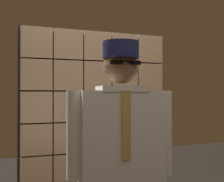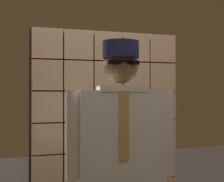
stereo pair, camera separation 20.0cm
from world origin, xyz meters
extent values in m
cube|color=#E0B78C|center=(-0.56, 1.48, 0.70)|extent=(0.27, 0.08, 0.27)
cube|color=#E0B78C|center=(-0.28, 1.48, 0.70)|extent=(0.27, 0.08, 0.27)
cube|color=#E0B78C|center=(0.00, 1.48, 0.70)|extent=(0.27, 0.08, 0.27)
cube|color=#E0B78C|center=(0.28, 1.48, 0.70)|extent=(0.27, 0.08, 0.27)
cube|color=#E0B78C|center=(0.56, 1.48, 0.70)|extent=(0.27, 0.08, 0.27)
cube|color=#E0B78C|center=(-0.56, 1.48, 0.98)|extent=(0.27, 0.08, 0.27)
cube|color=#E0B78C|center=(-0.28, 1.48, 0.98)|extent=(0.27, 0.08, 0.27)
cube|color=#E0B78C|center=(0.00, 1.48, 0.98)|extent=(0.27, 0.08, 0.27)
cube|color=#E0B78C|center=(0.28, 1.48, 0.98)|extent=(0.27, 0.08, 0.27)
cube|color=#E0B78C|center=(0.56, 1.48, 0.98)|extent=(0.27, 0.08, 0.27)
cube|color=#E0B78C|center=(-0.56, 1.48, 1.26)|extent=(0.27, 0.08, 0.27)
cube|color=#E0B78C|center=(-0.28, 1.48, 1.26)|extent=(0.27, 0.08, 0.27)
cube|color=#E0B78C|center=(0.00, 1.48, 1.26)|extent=(0.27, 0.08, 0.27)
cube|color=#E0B78C|center=(0.28, 1.48, 1.26)|extent=(0.27, 0.08, 0.27)
cube|color=#E0B78C|center=(0.56, 1.48, 1.26)|extent=(0.27, 0.08, 0.27)
cube|color=#E0B78C|center=(-0.56, 1.48, 1.55)|extent=(0.27, 0.08, 0.27)
cube|color=#E0B78C|center=(-0.28, 1.48, 1.55)|extent=(0.27, 0.08, 0.27)
cube|color=#E0B78C|center=(0.00, 1.48, 1.55)|extent=(0.27, 0.08, 0.27)
cube|color=#E0B78C|center=(0.28, 1.48, 1.55)|extent=(0.27, 0.08, 0.27)
cube|color=#E0B78C|center=(0.56, 1.48, 1.55)|extent=(0.27, 0.08, 0.27)
cube|color=#E0B78C|center=(-0.56, 1.48, 1.83)|extent=(0.27, 0.08, 0.27)
cube|color=#E0B78C|center=(-0.28, 1.48, 1.83)|extent=(0.27, 0.08, 0.27)
cube|color=#E0B78C|center=(0.00, 1.48, 1.83)|extent=(0.27, 0.08, 0.27)
cube|color=#E0B78C|center=(0.28, 1.48, 1.83)|extent=(0.27, 0.08, 0.27)
cube|color=#E0B78C|center=(0.56, 1.48, 1.83)|extent=(0.27, 0.08, 0.27)
cube|color=#38332D|center=(0.00, 1.54, 0.98)|extent=(1.44, 0.02, 2.00)
cube|color=silver|center=(-0.24, 0.42, 1.11)|extent=(0.54, 0.30, 0.58)
cube|color=tan|center=(-0.26, 0.31, 1.20)|extent=(0.06, 0.02, 0.41)
cube|color=silver|center=(-0.24, 0.42, 1.41)|extent=(0.32, 0.28, 0.04)
sphere|color=#846047|center=(-0.24, 0.42, 1.55)|extent=(0.22, 0.22, 0.22)
ellipsoid|color=black|center=(-0.25, 0.37, 1.51)|extent=(0.16, 0.10, 0.10)
cube|color=black|center=(-0.26, 0.32, 1.56)|extent=(0.19, 0.04, 0.02)
cylinder|color=#191E47|center=(-0.26, 0.34, 1.60)|extent=(0.19, 0.19, 0.01)
cylinder|color=#191E47|center=(-0.24, 0.42, 1.65)|extent=(0.23, 0.23, 0.11)
cylinder|color=silver|center=(0.04, 0.38, 1.13)|extent=(0.12, 0.12, 0.53)
cylinder|color=silver|center=(-0.53, 0.47, 1.13)|extent=(0.12, 0.12, 0.53)
camera|label=1|loc=(-1.12, -1.46, 1.38)|focal=53.76mm
camera|label=2|loc=(-0.94, -1.53, 1.38)|focal=53.76mm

